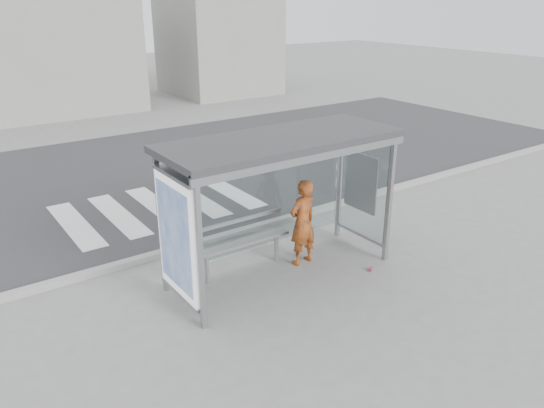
% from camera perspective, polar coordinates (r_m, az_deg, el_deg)
% --- Properties ---
extents(ground, '(80.00, 80.00, 0.00)m').
position_cam_1_polar(ground, '(9.97, 1.00, -7.51)').
color(ground, slate).
rests_on(ground, ground).
extents(road, '(30.00, 10.00, 0.01)m').
position_cam_1_polar(road, '(15.71, -14.18, 2.93)').
color(road, '#2C2C2F').
rests_on(road, ground).
extents(curb, '(30.00, 0.18, 0.12)m').
position_cam_1_polar(curb, '(11.41, -4.77, -3.32)').
color(curb, gray).
rests_on(curb, ground).
extents(crosswalk, '(4.55, 3.00, 0.00)m').
position_cam_1_polar(crosswalk, '(13.35, -12.19, -0.23)').
color(crosswalk, silver).
rests_on(crosswalk, ground).
extents(bus_shelter, '(4.25, 1.65, 2.62)m').
position_cam_1_polar(bus_shelter, '(9.02, -1.06, 3.07)').
color(bus_shelter, gray).
rests_on(bus_shelter, ground).
extents(building_center, '(8.00, 5.00, 5.00)m').
position_cam_1_polar(building_center, '(25.67, -24.12, 14.51)').
color(building_center, gray).
rests_on(building_center, ground).
extents(building_right, '(5.00, 5.00, 7.00)m').
position_cam_1_polar(building_right, '(28.79, -5.86, 18.75)').
color(building_right, gray).
rests_on(building_right, ground).
extents(person, '(0.66, 0.47, 1.69)m').
position_cam_1_polar(person, '(10.02, 3.31, -1.99)').
color(person, '#CA3E13').
rests_on(person, ground).
extents(bench, '(1.95, 0.31, 1.01)m').
position_cam_1_polar(bench, '(9.81, -3.24, -4.15)').
color(bench, gray).
rests_on(bench, ground).
extents(soda_can, '(0.13, 0.12, 0.07)m').
position_cam_1_polar(soda_can, '(10.23, 10.54, -6.89)').
color(soda_can, '#D33E5B').
rests_on(soda_can, ground).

